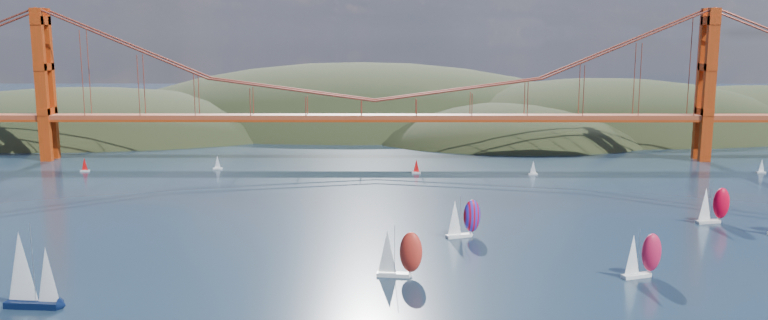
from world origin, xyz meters
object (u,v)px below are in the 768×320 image
at_px(racer_3, 713,204).
at_px(racer_rwb, 463,217).
at_px(sloop_navy, 29,271).
at_px(racer_1, 642,254).
at_px(racer_0, 398,253).

distance_m(racer_3, racer_rwb, 64.10).
bearing_deg(sloop_navy, racer_3, 27.55).
xyz_separation_m(racer_1, racer_rwb, (-31.28, 28.51, 0.08)).
bearing_deg(racer_0, racer_3, 34.67).
height_order(racer_0, racer_3, racer_0).
relative_size(sloop_navy, racer_rwb, 1.52).
height_order(racer_1, racer_rwb, racer_rwb).
distance_m(sloop_navy, racer_rwb, 90.15).
bearing_deg(racer_0, racer_1, 6.54).
distance_m(racer_0, racer_1, 46.49).
bearing_deg(racer_3, racer_1, -140.79).
bearing_deg(racer_rwb, racer_3, -8.92).
xyz_separation_m(racer_0, racer_3, (77.95, 41.53, -0.10)).
distance_m(sloop_navy, racer_3, 152.36).
bearing_deg(racer_3, racer_0, -165.64).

